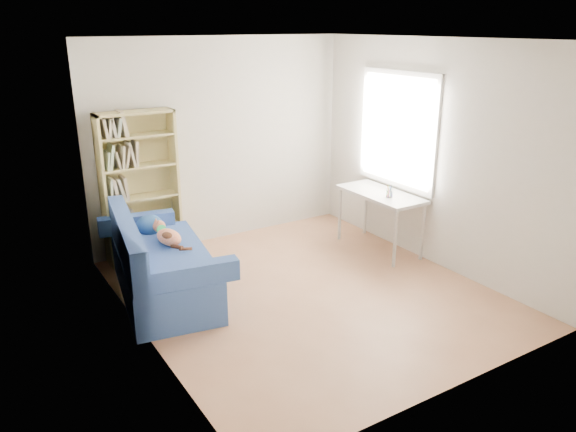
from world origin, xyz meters
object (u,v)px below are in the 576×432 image
Objects in this scene: sofa at (159,265)px; pen_cup at (389,193)px; bookshelf at (141,193)px; desk at (381,199)px.

sofa is 12.94× the size of pen_cup.
bookshelf reaches higher than sofa.
sofa is 1.67× the size of desk.
sofa and pen_cup have the same top height.
pen_cup is at bearing -30.31° from bookshelf.
sofa is at bearing 174.97° from desk.
bookshelf reaches higher than pen_cup.
desk is at bearing -26.47° from bookshelf.
desk is at bearing 77.81° from pen_cup.
sofa reaches higher than desk.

